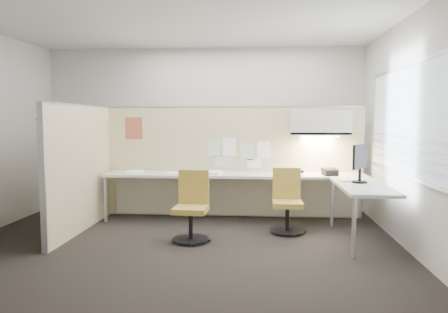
# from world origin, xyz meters

# --- Properties ---
(floor) EXTENTS (5.50, 4.50, 0.01)m
(floor) POSITION_xyz_m (0.00, 0.00, -0.01)
(floor) COLOR black
(floor) RESTS_ON ground
(ceiling) EXTENTS (5.50, 4.50, 0.01)m
(ceiling) POSITION_xyz_m (0.00, 0.00, 2.80)
(ceiling) COLOR white
(ceiling) RESTS_ON wall_back
(wall_back) EXTENTS (5.50, 0.02, 2.80)m
(wall_back) POSITION_xyz_m (0.00, 2.25, 1.40)
(wall_back) COLOR beige
(wall_back) RESTS_ON ground
(wall_front) EXTENTS (5.50, 0.02, 2.80)m
(wall_front) POSITION_xyz_m (0.00, -2.25, 1.40)
(wall_front) COLOR beige
(wall_front) RESTS_ON ground
(wall_right) EXTENTS (0.02, 4.50, 2.80)m
(wall_right) POSITION_xyz_m (2.75, 0.00, 1.40)
(wall_right) COLOR beige
(wall_right) RESTS_ON ground
(window_pane) EXTENTS (0.01, 2.80, 1.30)m
(window_pane) POSITION_xyz_m (2.73, 0.00, 1.55)
(window_pane) COLOR #94A2AC
(window_pane) RESTS_ON wall_right
(partition_back) EXTENTS (4.10, 0.06, 1.75)m
(partition_back) POSITION_xyz_m (0.55, 1.60, 0.88)
(partition_back) COLOR beige
(partition_back) RESTS_ON floor
(partition_left) EXTENTS (0.06, 2.20, 1.75)m
(partition_left) POSITION_xyz_m (-1.50, 0.50, 0.88)
(partition_left) COLOR beige
(partition_left) RESTS_ON floor
(desk) EXTENTS (4.00, 2.07, 0.73)m
(desk) POSITION_xyz_m (0.93, 1.13, 0.60)
(desk) COLOR beige
(desk) RESTS_ON floor
(overhead_bin) EXTENTS (0.90, 0.36, 0.38)m
(overhead_bin) POSITION_xyz_m (1.90, 1.39, 1.51)
(overhead_bin) COLOR beige
(overhead_bin) RESTS_ON partition_back
(task_light_strip) EXTENTS (0.60, 0.06, 0.02)m
(task_light_strip) POSITION_xyz_m (1.90, 1.39, 1.30)
(task_light_strip) COLOR #FFEABF
(task_light_strip) RESTS_ON overhead_bin
(pinned_papers) EXTENTS (1.01, 0.00, 0.47)m
(pinned_papers) POSITION_xyz_m (0.63, 1.57, 1.03)
(pinned_papers) COLOR #8CBF8C
(pinned_papers) RESTS_ON partition_back
(poster) EXTENTS (0.28, 0.00, 0.35)m
(poster) POSITION_xyz_m (-1.05, 1.57, 1.42)
(poster) COLOR #EE4C1E
(poster) RESTS_ON partition_back
(chair_left) EXTENTS (0.47, 0.47, 0.89)m
(chair_left) POSITION_xyz_m (0.12, 0.12, 0.42)
(chair_left) COLOR black
(chair_left) RESTS_ON floor
(chair_right) EXTENTS (0.46, 0.46, 0.87)m
(chair_right) POSITION_xyz_m (1.37, 0.63, 0.41)
(chair_right) COLOR black
(chair_right) RESTS_ON floor
(monitor) EXTENTS (0.28, 0.42, 0.50)m
(monitor) POSITION_xyz_m (2.30, 0.43, 1.02)
(monitor) COLOR black
(monitor) RESTS_ON desk
(phone) EXTENTS (0.25, 0.23, 0.12)m
(phone) POSITION_xyz_m (2.03, 1.17, 0.78)
(phone) COLOR black
(phone) RESTS_ON desk
(stapler) EXTENTS (0.14, 0.09, 0.05)m
(stapler) POSITION_xyz_m (1.42, 1.29, 0.76)
(stapler) COLOR black
(stapler) RESTS_ON desk
(tape_dispenser) EXTENTS (0.11, 0.08, 0.06)m
(tape_dispenser) POSITION_xyz_m (1.60, 1.28, 0.76)
(tape_dispenser) COLOR black
(tape_dispenser) RESTS_ON desk
(coat_hook) EXTENTS (0.18, 0.49, 1.45)m
(coat_hook) POSITION_xyz_m (-1.58, -0.29, 1.41)
(coat_hook) COLOR silver
(coat_hook) RESTS_ON partition_left
(paper_stack_0) EXTENTS (0.28, 0.33, 0.03)m
(paper_stack_0) POSITION_xyz_m (-0.94, 1.22, 0.75)
(paper_stack_0) COLOR white
(paper_stack_0) RESTS_ON desk
(paper_stack_1) EXTENTS (0.25, 0.32, 0.02)m
(paper_stack_1) POSITION_xyz_m (-0.31, 1.24, 0.74)
(paper_stack_1) COLOR white
(paper_stack_1) RESTS_ON desk
(paper_stack_2) EXTENTS (0.26, 0.32, 0.04)m
(paper_stack_2) POSITION_xyz_m (0.29, 1.20, 0.75)
(paper_stack_2) COLOR white
(paper_stack_2) RESTS_ON desk
(paper_stack_3) EXTENTS (0.26, 0.32, 0.02)m
(paper_stack_3) POSITION_xyz_m (1.52, 1.25, 0.74)
(paper_stack_3) COLOR white
(paper_stack_3) RESTS_ON desk
(paper_stack_4) EXTENTS (0.26, 0.32, 0.02)m
(paper_stack_4) POSITION_xyz_m (2.19, 0.65, 0.74)
(paper_stack_4) COLOR white
(paper_stack_4) RESTS_ON desk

